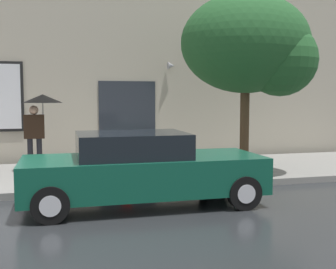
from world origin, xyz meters
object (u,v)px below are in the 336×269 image
at_px(parked_car, 142,169).
at_px(pedestrian_with_umbrella, 40,110).
at_px(fire_hydrant, 126,164).
at_px(street_tree, 253,47).

height_order(parked_car, pedestrian_with_umbrella, pedestrian_with_umbrella).
xyz_separation_m(fire_hydrant, street_tree, (3.30, 0.34, 2.80)).
xyz_separation_m(parked_car, pedestrian_with_umbrella, (-2.01, 3.50, 1.05)).
bearing_deg(fire_hydrant, pedestrian_with_umbrella, 137.15).
xyz_separation_m(fire_hydrant, pedestrian_with_umbrella, (-1.97, 1.83, 1.20)).
bearing_deg(parked_car, pedestrian_with_umbrella, 119.84).
bearing_deg(pedestrian_with_umbrella, parked_car, -60.16).
bearing_deg(fire_hydrant, street_tree, 5.81).
bearing_deg(street_tree, fire_hydrant, -174.19).
distance_m(parked_car, street_tree, 4.66).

